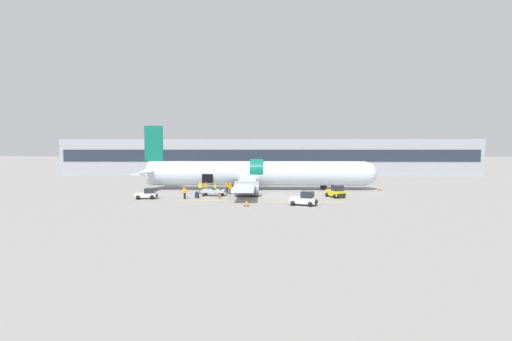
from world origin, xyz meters
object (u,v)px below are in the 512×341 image
object	(u,v)px
airplane	(254,174)
suitcase_on_tarmac_spare	(219,196)
baggage_cart_loading	(214,192)
ground_crew_marshal	(185,192)
ground_crew_loader_a	(200,187)
ground_crew_loader_b	(206,187)
baggage_tug_mid	(336,192)
baggage_tug_rear	(147,194)
ground_crew_supervisor	(227,187)
suitcase_on_tarmac_upright	(197,195)
ground_crew_driver	(230,188)
baggage_tug_lead	(304,199)
ground_crew_helper	(215,188)

from	to	relation	value
airplane	suitcase_on_tarmac_spare	world-z (taller)	airplane
baggage_cart_loading	ground_crew_marshal	world-z (taller)	ground_crew_marshal
ground_crew_loader_a	ground_crew_loader_b	world-z (taller)	ground_crew_loader_a
ground_crew_loader_b	ground_crew_marshal	bearing A→B (deg)	-107.95
baggage_tug_mid	baggage_cart_loading	xyz separation A→B (m)	(-16.64, 1.04, -0.23)
ground_crew_loader_b	suitcase_on_tarmac_spare	size ratio (longest dim) A/B	2.45
baggage_tug_rear	ground_crew_supervisor	world-z (taller)	ground_crew_supervisor
ground_crew_loader_a	suitcase_on_tarmac_upright	distance (m)	4.47
baggage_tug_rear	ground_crew_loader_a	xyz separation A→B (m)	(6.07, 5.22, 0.33)
baggage_tug_rear	ground_crew_supervisor	size ratio (longest dim) A/B	1.55
ground_crew_driver	suitcase_on_tarmac_upright	bearing A→B (deg)	-133.55
ground_crew_driver	suitcase_on_tarmac_upright	size ratio (longest dim) A/B	1.83
baggage_tug_lead	suitcase_on_tarmac_upright	xyz separation A→B (m)	(-13.59, 5.46, -0.33)
suitcase_on_tarmac_upright	suitcase_on_tarmac_spare	distance (m)	3.02
ground_crew_loader_a	ground_crew_driver	bearing A→B (deg)	-2.48
baggage_tug_lead	airplane	bearing A→B (deg)	112.36
ground_crew_loader_b	airplane	bearing A→B (deg)	34.86
ground_crew_driver	baggage_tug_lead	bearing A→B (deg)	-45.43
baggage_tug_rear	ground_crew_helper	size ratio (longest dim) A/B	1.84
airplane	ground_crew_helper	xyz separation A→B (m)	(-5.53, -4.86, -1.73)
baggage_tug_lead	suitcase_on_tarmac_spare	xyz separation A→B (m)	(-10.57, 5.35, -0.42)
airplane	ground_crew_loader_b	size ratio (longest dim) A/B	22.99
airplane	baggage_tug_rear	size ratio (longest dim) A/B	13.52
baggage_tug_mid	ground_crew_loader_b	bearing A→B (deg)	168.06
ground_crew_loader_b	ground_crew_supervisor	size ratio (longest dim) A/B	0.91
baggage_tug_mid	ground_crew_loader_b	world-z (taller)	baggage_tug_mid
suitcase_on_tarmac_spare	ground_crew_supervisor	bearing A→B (deg)	84.70
ground_crew_loader_a	ground_crew_driver	distance (m)	4.38
baggage_tug_lead	ground_crew_loader_a	world-z (taller)	ground_crew_loader_a
ground_crew_loader_a	ground_crew_marshal	xyz separation A→B (m)	(-1.13, -5.10, -0.05)
ground_crew_loader_a	baggage_tug_lead	bearing A→B (deg)	-35.37
ground_crew_driver	ground_crew_helper	bearing A→B (deg)	161.49
baggage_tug_rear	suitcase_on_tarmac_upright	bearing A→B (deg)	7.01
airplane	baggage_cart_loading	size ratio (longest dim) A/B	8.92
ground_crew_loader_a	ground_crew_driver	size ratio (longest dim) A/B	1.10
airplane	ground_crew_loader_b	bearing A→B (deg)	-145.14
baggage_tug_mid	ground_crew_helper	bearing A→B (deg)	167.23
ground_crew_supervisor	suitcase_on_tarmac_spare	xyz separation A→B (m)	(-0.48, -5.18, -0.68)
ground_crew_driver	ground_crew_supervisor	size ratio (longest dim) A/B	0.86
baggage_cart_loading	ground_crew_supervisor	bearing A→B (deg)	62.01
baggage_tug_rear	ground_crew_marshal	distance (m)	4.95
airplane	ground_crew_marshal	bearing A→B (deg)	-129.78
baggage_cart_loading	ground_crew_marshal	bearing A→B (deg)	-140.17
baggage_tug_lead	ground_crew_loader_b	xyz separation A→B (m)	(-13.21, 10.50, 0.17)
ground_crew_loader_a	ground_crew_helper	distance (m)	2.19
baggage_tug_lead	baggage_tug_mid	size ratio (longest dim) A/B	1.13
ground_crew_supervisor	ground_crew_marshal	size ratio (longest dim) A/B	1.12
baggage_tug_rear	ground_crew_helper	xyz separation A→B (m)	(8.17, 5.79, 0.23)
baggage_tug_lead	baggage_cart_loading	distance (m)	13.92
airplane	baggage_tug_mid	xyz separation A→B (m)	(11.34, -8.68, -1.82)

